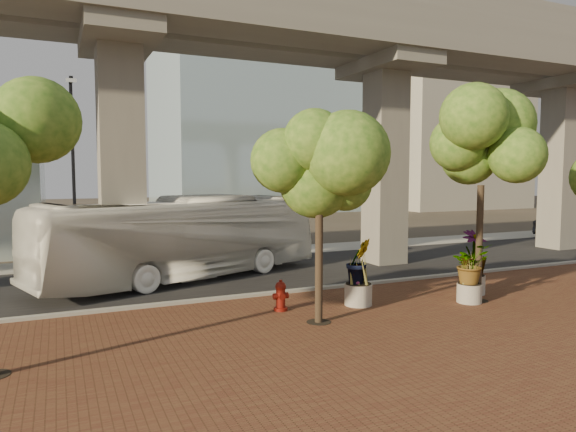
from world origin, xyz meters
name	(u,v)px	position (x,y,z in m)	size (l,w,h in m)	color
ground	(287,282)	(0.00, 0.00, 0.00)	(160.00, 160.00, 0.00)	#363027
brick_plaza	(415,340)	(0.00, -8.00, 0.03)	(70.00, 13.00, 0.06)	brown
asphalt_road	(268,272)	(0.00, 2.00, 0.02)	(90.00, 8.00, 0.04)	black
curb_strip	(310,290)	(0.00, -2.00, 0.08)	(70.00, 0.25, 0.16)	#A2A097
far_sidewalk	(229,254)	(0.00, 7.50, 0.03)	(90.00, 3.00, 0.06)	#A2A097
transit_viaduct	(268,103)	(0.00, 2.00, 7.29)	(72.00, 5.60, 12.40)	gray
midrise_block	(438,116)	(38.00, 36.00, 12.00)	(18.00, 16.00, 24.00)	#9E9B8E
transit_bus	(183,239)	(-3.69, 2.00, 1.68)	(2.82, 12.02, 3.35)	white
parked_car	(559,225)	(23.12, 5.91, 0.78)	(1.64, 4.73, 1.56)	black
fire_hydrant	(281,296)	(-2.06, -4.08, 0.52)	(0.48, 0.43, 0.96)	maroon
planter_front	(470,267)	(4.00, -5.71, 1.24)	(1.77, 1.77, 1.95)	#9A958B
planter_right	(473,256)	(5.00, -4.82, 1.42)	(2.10, 2.10, 2.25)	gray
planter_left	(359,265)	(0.49, -4.50, 1.37)	(1.97, 1.97, 2.17)	#ADA79C
street_tree_near_west	(319,170)	(-1.57, -5.69, 4.39)	(3.57, 3.57, 5.98)	#3F2E24
street_tree_near_east	(482,149)	(4.42, -5.66, 5.08)	(4.03, 4.03, 6.87)	#3F2E24
streetlamp_west	(73,161)	(-7.56, 6.24, 4.87)	(0.41, 1.21, 8.35)	#28292D
streetlamp_east	(385,155)	(8.44, 5.49, 5.34)	(0.45, 1.33, 9.15)	#313237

